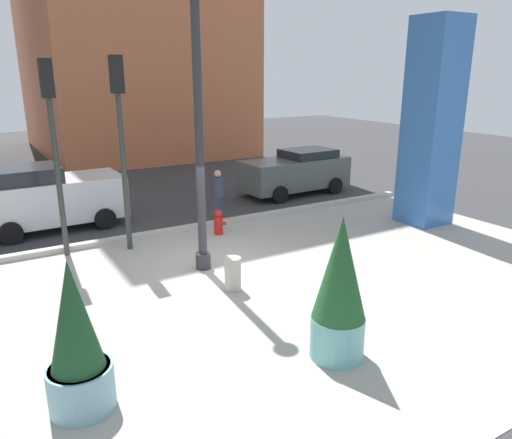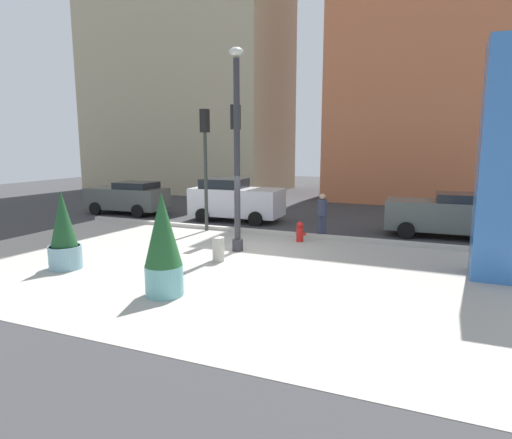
{
  "view_description": "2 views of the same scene",
  "coord_description": "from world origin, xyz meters",
  "views": [
    {
      "loc": [
        -4.84,
        -9.9,
        4.54
      ],
      "look_at": [
        0.51,
        -0.97,
        1.41
      ],
      "focal_mm": 34.29,
      "sensor_mm": 36.0,
      "label": 1
    },
    {
      "loc": [
        5.82,
        -12.75,
        3.53
      ],
      "look_at": [
        0.91,
        -1.08,
        1.34
      ],
      "focal_mm": 30.91,
      "sensor_mm": 36.0,
      "label": 2
    }
  ],
  "objects": [
    {
      "name": "car_passing_lane",
      "position": [
        -2.89,
        5.47,
        0.97
      ],
      "size": [
        4.23,
        2.2,
        1.94
      ],
      "color": "silver",
      "rests_on": "ground_plane"
    },
    {
      "name": "fire_hydrant",
      "position": [
        1.21,
        2.32,
        0.37
      ],
      "size": [
        0.36,
        0.26,
        0.75
      ],
      "color": "red",
      "rests_on": "ground_plane"
    },
    {
      "name": "concrete_bollard",
      "position": [
        -0.25,
        -1.26,
        0.38
      ],
      "size": [
        0.36,
        0.36,
        0.75
      ],
      "primitive_type": "cylinder",
      "color": "#B2ADA3",
      "rests_on": "ground_plane"
    },
    {
      "name": "pedestrian_by_curb",
      "position": [
        1.74,
        3.38,
        0.93
      ],
      "size": [
        0.51,
        0.51,
        1.68
      ],
      "color": "#33384C",
      "rests_on": "ground_plane"
    },
    {
      "name": "curb_strip",
      "position": [
        0.0,
        3.12,
        0.08
      ],
      "size": [
        18.0,
        0.24,
        0.16
      ],
      "primitive_type": "cube",
      "color": "#B7B2A8",
      "rests_on": "ground_plane"
    },
    {
      "name": "potted_plant_near_left",
      "position": [
        -3.92,
        -3.63,
        1.0
      ],
      "size": [
        0.91,
        0.91,
        2.24
      ],
      "color": "#7AA8B7",
      "rests_on": "ground_plane"
    },
    {
      "name": "car_far_lane",
      "position": [
        -8.82,
        5.22,
        0.84
      ],
      "size": [
        4.12,
        2.13,
        1.63
      ],
      "color": "#565B56",
      "rests_on": "ground_plane"
    },
    {
      "name": "car_curb_west",
      "position": [
        6.08,
        5.31,
        0.88
      ],
      "size": [
        4.34,
        2.08,
        1.69
      ],
      "color": "#565B56",
      "rests_on": "ground_plane"
    },
    {
      "name": "plaza_pavement",
      "position": [
        0.0,
        -2.0,
        0.0
      ],
      "size": [
        18.0,
        10.0,
        0.02
      ],
      "primitive_type": "cube",
      "color": "#ADA89E",
      "rests_on": "ground_plane"
    },
    {
      "name": "ground_plane",
      "position": [
        0.0,
        4.0,
        0.0
      ],
      "size": [
        60.0,
        60.0,
        0.0
      ],
      "primitive_type": "plane",
      "color": "#38383A"
    },
    {
      "name": "highrise_across_street",
      "position": [
        4.33,
        20.04,
        10.58
      ],
      "size": [
        10.64,
        13.17,
        21.16
      ],
      "primitive_type": "cube",
      "color": "#C66B42",
      "rests_on": "ground_plane"
    },
    {
      "name": "art_pillar_blue",
      "position": [
        7.32,
        0.13,
        3.06
      ],
      "size": [
        1.29,
        1.29,
        6.12
      ],
      "primitive_type": "cube",
      "color": "#3870BC",
      "rests_on": "ground_plane"
    },
    {
      "name": "traffic_light_corner",
      "position": [
        -2.94,
        2.83,
        3.26
      ],
      "size": [
        0.28,
        0.42,
        4.87
      ],
      "color": "#333833",
      "rests_on": "ground_plane"
    },
    {
      "name": "potted_plant_by_pillar",
      "position": [
        -0.01,
        -4.44,
        1.21
      ],
      "size": [
        0.89,
        0.89,
        2.44
      ],
      "color": "#6BB2B2",
      "rests_on": "ground_plane"
    },
    {
      "name": "traffic_light_far_side",
      "position": [
        -1.4,
        2.44,
        3.33
      ],
      "size": [
        0.28,
        0.42,
        4.96
      ],
      "color": "#333833",
      "rests_on": "ground_plane"
    },
    {
      "name": "lamp_post",
      "position": [
        -0.29,
        0.18,
        3.15
      ],
      "size": [
        0.44,
        0.44,
        6.47
      ],
      "color": "#2D2D33",
      "rests_on": "ground_plane"
    }
  ]
}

